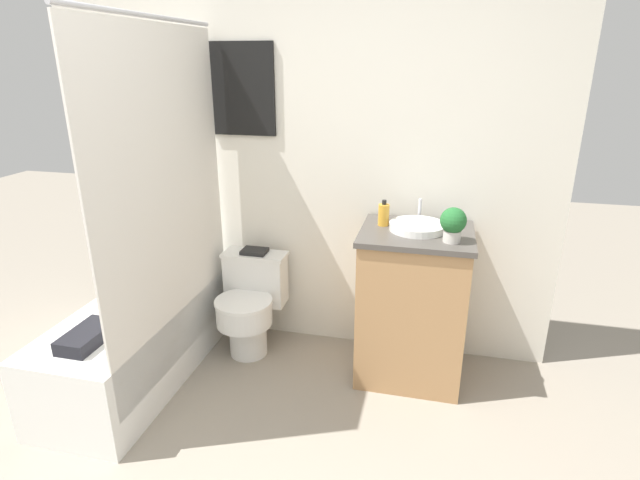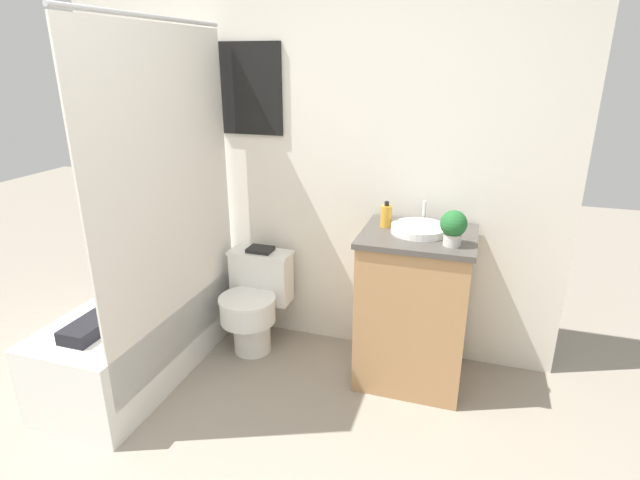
# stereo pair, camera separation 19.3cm
# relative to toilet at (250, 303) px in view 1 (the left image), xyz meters

# --- Properties ---
(wall_back) EXTENTS (3.13, 0.07, 2.50)m
(wall_back) POSITION_rel_toilet_xyz_m (0.25, 0.28, 0.93)
(wall_back) COLOR silver
(wall_back) RESTS_ON ground_plane
(shower_area) EXTENTS (0.57, 1.35, 1.98)m
(shower_area) POSITION_rel_toilet_xyz_m (-0.51, -0.42, -0.03)
(shower_area) COLOR white
(shower_area) RESTS_ON ground_plane
(toilet) EXTENTS (0.41, 0.49, 0.62)m
(toilet) POSITION_rel_toilet_xyz_m (0.00, 0.00, 0.00)
(toilet) COLOR white
(toilet) RESTS_ON ground_plane
(vanity) EXTENTS (0.61, 0.53, 0.90)m
(vanity) POSITION_rel_toilet_xyz_m (1.01, -0.03, 0.13)
(vanity) COLOR #AD7F51
(vanity) RESTS_ON ground_plane
(sink) EXTENTS (0.31, 0.34, 0.13)m
(sink) POSITION_rel_toilet_xyz_m (1.01, -0.00, 0.59)
(sink) COLOR white
(sink) RESTS_ON vanity
(soap_bottle) EXTENTS (0.06, 0.06, 0.15)m
(soap_bottle) POSITION_rel_toilet_xyz_m (0.82, 0.04, 0.64)
(soap_bottle) COLOR gold
(soap_bottle) RESTS_ON vanity
(potted_plant) EXTENTS (0.13, 0.13, 0.18)m
(potted_plant) POSITION_rel_toilet_xyz_m (1.19, -0.16, 0.67)
(potted_plant) COLOR beige
(potted_plant) RESTS_ON vanity
(book_on_tank) EXTENTS (0.16, 0.12, 0.02)m
(book_on_tank) POSITION_rel_toilet_xyz_m (0.00, 0.12, 0.31)
(book_on_tank) COLOR black
(book_on_tank) RESTS_ON toilet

